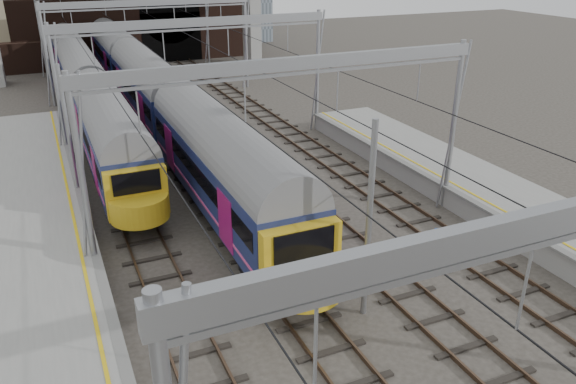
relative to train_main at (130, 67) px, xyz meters
name	(u,v)px	position (x,y,z in m)	size (l,w,h in m)	color
ground	(396,347)	(2.00, -36.40, -2.56)	(160.00, 160.00, 0.00)	#38332D
platform_left	(47,373)	(-8.18, -33.90, -2.01)	(4.32, 55.00, 1.12)	gray
tracks	(239,181)	(2.00, -21.40, -2.54)	(14.40, 80.00, 0.22)	#4C3828
overhead_line	(199,41)	(2.00, -14.92, 4.01)	(16.80, 80.00, 8.00)	gray
retaining_wall	(135,22)	(3.40, 15.53, 1.77)	(28.00, 2.75, 9.00)	black
train_main	(130,67)	(0.00, 0.00, 0.00)	(2.92, 67.46, 4.98)	black
train_second	(82,78)	(-4.00, -2.37, -0.13)	(2.70, 46.88, 4.68)	black
equip_cover_a	(328,258)	(2.57, -30.71, -2.50)	(0.94, 0.66, 0.11)	blue
equip_cover_b	(269,229)	(1.35, -27.27, -2.51)	(0.93, 0.66, 0.11)	blue
equip_cover_c	(445,231)	(8.46, -30.70, -2.52)	(0.76, 0.54, 0.09)	blue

